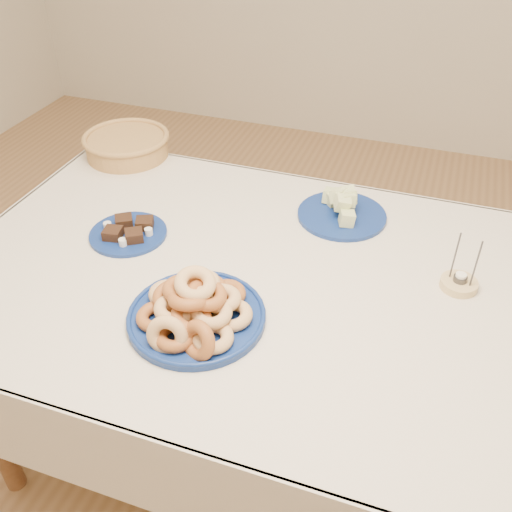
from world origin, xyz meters
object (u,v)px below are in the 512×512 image
Objects in this scene: donut_platter at (195,309)px; wicker_basket at (127,144)px; candle_holder at (459,283)px; melon_plate at (342,208)px; brownie_plate at (128,232)px; dining_table at (262,305)px.

donut_platter reaches higher than wicker_basket.
candle_holder reaches higher than donut_platter.
donut_platter is 1.05× the size of melon_plate.
brownie_plate is at bearing -175.40° from candle_holder.
donut_platter is at bearing -149.82° from candle_holder.
wicker_basket is at bearing 170.08° from melon_plate.
dining_table is 4.44× the size of wicker_basket.
melon_plate is 1.16× the size of brownie_plate.
brownie_plate is (-0.56, -0.30, -0.02)m from melon_plate.
brownie_plate is (-0.33, 0.27, -0.03)m from donut_platter.
candle_holder reaches higher than melon_plate.
candle_holder is (0.49, 0.12, 0.12)m from dining_table.
donut_platter is at bearing -50.59° from wicker_basket.
wicker_basket is (-0.82, 0.14, 0.02)m from melon_plate.
dining_table is 0.85m from wicker_basket.
melon_plate is 2.06× the size of candle_holder.
donut_platter is 1.22× the size of brownie_plate.
candle_holder is at bearing -17.62° from wicker_basket.
dining_table is 0.52m from candle_holder.
candle_holder is at bearing 13.67° from dining_table.
candle_holder is (0.59, 0.34, -0.03)m from donut_platter.
brownie_plate is 0.73× the size of wicker_basket.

